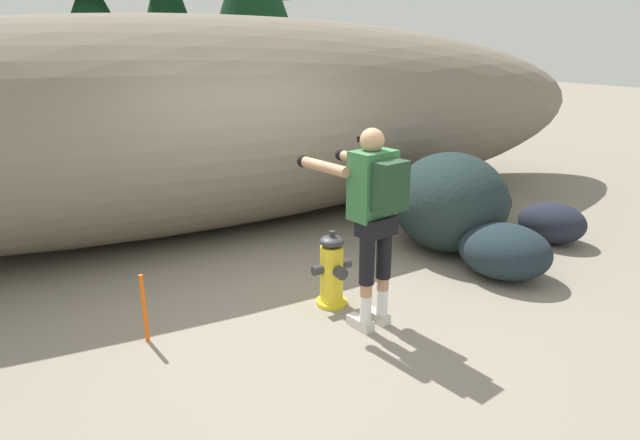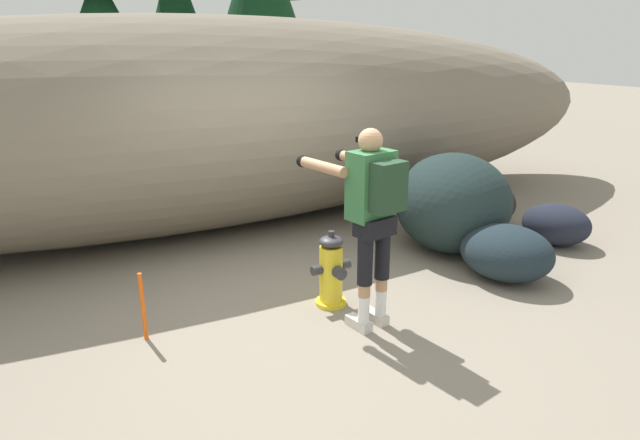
# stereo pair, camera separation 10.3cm
# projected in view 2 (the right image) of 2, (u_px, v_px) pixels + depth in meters

# --- Properties ---
(ground_plane) EXTENTS (56.00, 56.00, 0.04)m
(ground_plane) POSITION_uv_depth(u_px,v_px,m) (316.00, 314.00, 5.07)
(ground_plane) COLOR gray
(dirt_embankment) EXTENTS (13.75, 3.20, 2.71)m
(dirt_embankment) POSITION_uv_depth(u_px,v_px,m) (206.00, 124.00, 7.17)
(dirt_embankment) COLOR #756B5B
(dirt_embankment) RESTS_ON ground_plane
(fire_hydrant) EXTENTS (0.40, 0.35, 0.74)m
(fire_hydrant) POSITION_uv_depth(u_px,v_px,m) (331.00, 271.00, 5.10)
(fire_hydrant) COLOR yellow
(fire_hydrant) RESTS_ON ground_plane
(utility_worker) EXTENTS (0.62, 1.02, 1.73)m
(utility_worker) POSITION_uv_depth(u_px,v_px,m) (370.00, 205.00, 4.49)
(utility_worker) COLOR beige
(utility_worker) RESTS_ON ground_plane
(boulder_large) EXTENTS (1.79, 1.83, 1.16)m
(boulder_large) POSITION_uv_depth(u_px,v_px,m) (453.00, 203.00, 6.41)
(boulder_large) COLOR #1D2B2B
(boulder_large) RESTS_ON ground_plane
(boulder_mid) EXTENTS (1.25, 1.27, 0.63)m
(boulder_mid) POSITION_uv_depth(u_px,v_px,m) (480.00, 202.00, 7.37)
(boulder_mid) COLOR black
(boulder_mid) RESTS_ON ground_plane
(boulder_small) EXTENTS (0.96, 1.02, 0.50)m
(boulder_small) POSITION_uv_depth(u_px,v_px,m) (556.00, 224.00, 6.70)
(boulder_small) COLOR #1F2230
(boulder_small) RESTS_ON ground_plane
(boulder_outlier) EXTENTS (1.13, 1.20, 0.58)m
(boulder_outlier) POSITION_uv_depth(u_px,v_px,m) (506.00, 252.00, 5.70)
(boulder_outlier) COLOR #1C282F
(boulder_outlier) RESTS_ON ground_plane
(pine_tree_center) EXTENTS (2.25, 2.25, 5.42)m
(pine_tree_center) POSITION_uv_depth(u_px,v_px,m) (99.00, 9.00, 11.29)
(pine_tree_center) COLOR #47331E
(pine_tree_center) RESTS_ON ground_plane
(pine_tree_ridge_end) EXTENTS (1.92, 1.92, 5.48)m
(pine_tree_ridge_end) POSITION_uv_depth(u_px,v_px,m) (281.00, 12.00, 15.20)
(pine_tree_ridge_end) COLOR #47331E
(pine_tree_ridge_end) RESTS_ON ground_plane
(survey_stake) EXTENTS (0.04, 0.04, 0.60)m
(survey_stake) POSITION_uv_depth(u_px,v_px,m) (143.00, 307.00, 4.51)
(survey_stake) COLOR #E55914
(survey_stake) RESTS_ON ground_plane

